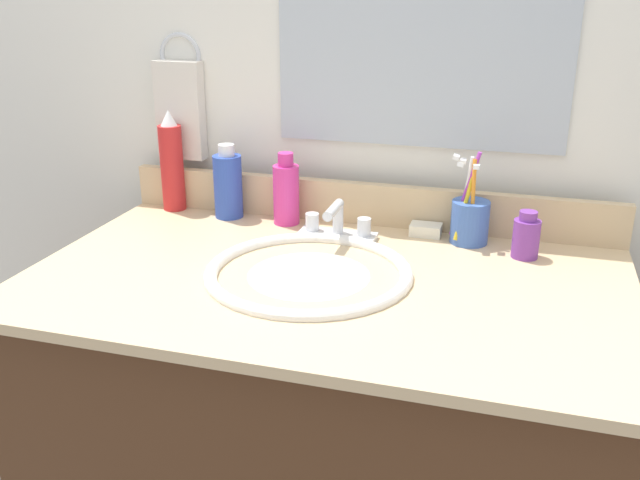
# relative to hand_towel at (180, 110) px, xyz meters

# --- Properties ---
(vanity_cabinet) EXTENTS (1.03, 0.59, 0.76)m
(vanity_cabinet) POSITION_rel_hand_towel_xyz_m (0.44, -0.33, -0.62)
(vanity_cabinet) COLOR #4C2D19
(vanity_cabinet) RESTS_ON ground_plane
(countertop) EXTENTS (1.08, 0.64, 0.02)m
(countertop) POSITION_rel_hand_towel_xyz_m (0.44, -0.33, -0.23)
(countertop) COLOR #D1B284
(countertop) RESTS_ON vanity_cabinet
(backsplash) EXTENTS (1.08, 0.02, 0.09)m
(backsplash) POSITION_rel_hand_towel_xyz_m (0.44, -0.02, -0.17)
(backsplash) COLOR #D1B284
(backsplash) RESTS_ON countertop
(back_wall) EXTENTS (2.18, 0.04, 1.30)m
(back_wall) POSITION_rel_hand_towel_xyz_m (0.44, 0.04, -0.35)
(back_wall) COLOR white
(back_wall) RESTS_ON ground_plane
(mirror_panel) EXTENTS (0.60, 0.01, 0.56)m
(mirror_panel) POSITION_rel_hand_towel_xyz_m (0.54, 0.02, 0.23)
(mirror_panel) COLOR #B2BCC6
(towel_ring) EXTENTS (0.10, 0.01, 0.10)m
(towel_ring) POSITION_rel_hand_towel_xyz_m (0.00, 0.02, 0.12)
(towel_ring) COLOR silver
(hand_towel) EXTENTS (0.11, 0.04, 0.22)m
(hand_towel) POSITION_rel_hand_towel_xyz_m (0.00, 0.00, 0.00)
(hand_towel) COLOR silver
(sink_basin) EXTENTS (0.38, 0.38, 0.11)m
(sink_basin) POSITION_rel_hand_towel_xyz_m (0.41, -0.33, -0.25)
(sink_basin) COLOR white
(sink_basin) RESTS_ON countertop
(faucet) EXTENTS (0.16, 0.10, 0.08)m
(faucet) POSITION_rel_hand_towel_xyz_m (0.41, -0.13, -0.19)
(faucet) COLOR silver
(faucet) RESTS_ON countertop
(bottle_cream_purple) EXTENTS (0.05, 0.05, 0.09)m
(bottle_cream_purple) POSITION_rel_hand_towel_xyz_m (0.78, -0.13, -0.18)
(bottle_cream_purple) COLOR #7A3899
(bottle_cream_purple) RESTS_ON countertop
(bottle_shampoo_blue) EXTENTS (0.06, 0.06, 0.16)m
(bottle_shampoo_blue) POSITION_rel_hand_towel_xyz_m (0.14, -0.06, -0.15)
(bottle_shampoo_blue) COLOR #2D4CB2
(bottle_shampoo_blue) RESTS_ON countertop
(bottle_spray_red) EXTENTS (0.05, 0.05, 0.23)m
(bottle_spray_red) POSITION_rel_hand_towel_xyz_m (-0.01, -0.05, -0.11)
(bottle_spray_red) COLOR red
(bottle_spray_red) RESTS_ON countertop
(bottle_soap_pink) EXTENTS (0.06, 0.06, 0.16)m
(bottle_soap_pink) POSITION_rel_hand_towel_xyz_m (0.28, -0.07, -0.15)
(bottle_soap_pink) COLOR #D8338C
(bottle_soap_pink) RESTS_ON countertop
(cup_blue_plastic) EXTENTS (0.08, 0.08, 0.19)m
(cup_blue_plastic) POSITION_rel_hand_towel_xyz_m (0.67, -0.08, -0.17)
(cup_blue_plastic) COLOR #3F66B7
(cup_blue_plastic) RESTS_ON countertop
(soap_bar) EXTENTS (0.06, 0.04, 0.02)m
(soap_bar) POSITION_rel_hand_towel_xyz_m (0.58, -0.06, -0.21)
(soap_bar) COLOR white
(soap_bar) RESTS_ON countertop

